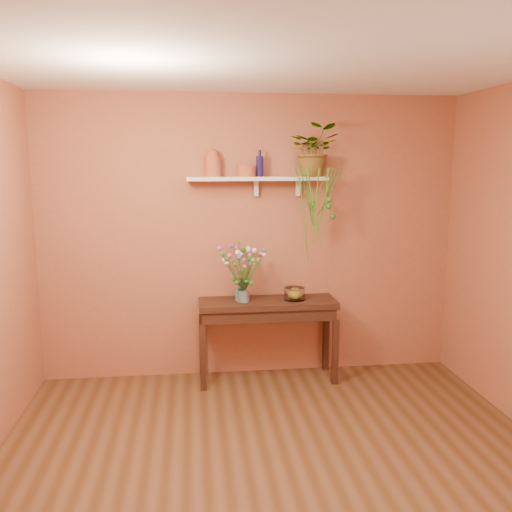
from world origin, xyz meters
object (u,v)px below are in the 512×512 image
Objects in this scene: blue_bottle at (260,166)px; glass_bowl at (294,294)px; terracotta_jug at (213,163)px; bouquet at (243,260)px; sideboard at (268,312)px; spider_plant at (315,150)px; glass_vase at (244,292)px.

blue_bottle is 1.24m from glass_bowl.
terracotta_jug reaches higher than bouquet.
sideboard is 5.32× the size of blue_bottle.
spider_plant is at bearing 10.94° from sideboard.
bouquet is (-0.01, -0.01, 0.30)m from glass_vase.
sideboard is 0.30m from glass_bowl.
blue_bottle reaches higher than glass_vase.
bouquet reaches higher than glass_bowl.
terracotta_jug is 1.03× the size of blue_bottle.
bouquet is (-0.17, -0.14, -0.86)m from blue_bottle.
terracotta_jug is at bearing 177.53° from spider_plant.
sideboard is 1.57m from spider_plant.
bouquet is at bearing -127.13° from glass_vase.
terracotta_jug is at bearing 177.02° from blue_bottle.
spider_plant is at bearing 9.69° from glass_vase.
bouquet is (-0.23, -0.04, 0.51)m from sideboard.
sideboard is at bearing -169.06° from spider_plant.
glass_vase is 0.49× the size of bouquet.
terracotta_jug reaches higher than glass_bowl.
blue_bottle is 1.10× the size of glass_vase.
sideboard is at bearing 177.80° from glass_bowl.
blue_bottle reaches higher than glass_bowl.
glass_vase is (0.27, -0.16, -1.18)m from terracotta_jug.
spider_plant is 1.36m from glass_bowl.
blue_bottle is 1.18m from glass_vase.
spider_plant is 1.47m from glass_vase.
bouquet is (-0.68, -0.12, -1.00)m from spider_plant.
spider_plant is at bearing -2.47° from terracotta_jug.
glass_vase reaches higher than glass_bowl.
bouquet reaches higher than sideboard.
glass_vase is (-0.17, -0.13, -1.16)m from blue_bottle.
sideboard is at bearing -59.06° from blue_bottle.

